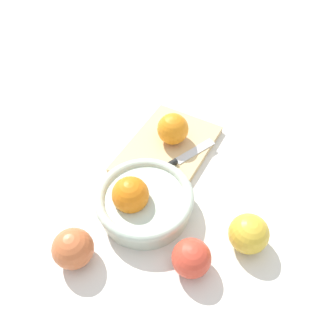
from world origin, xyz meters
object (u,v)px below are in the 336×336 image
at_px(apple_front_left_2, 191,258).
at_px(apple_back_left, 73,248).
at_px(orange_on_board, 173,129).
at_px(cutting_board, 168,149).
at_px(knife, 180,159).
at_px(bowl, 143,201).
at_px(apple_front_left, 249,234).

distance_m(apple_front_left_2, apple_back_left, 0.22).
xyz_separation_m(orange_on_board, apple_back_left, (-0.34, 0.10, -0.02)).
xyz_separation_m(cutting_board, knife, (-0.03, -0.04, 0.01)).
xyz_separation_m(knife, apple_back_left, (-0.28, 0.13, 0.02)).
height_order(apple_front_left_2, apple_back_left, apple_back_left).
bearing_deg(bowl, orange_on_board, -2.77).
distance_m(cutting_board, knife, 0.05).
xyz_separation_m(cutting_board, orange_on_board, (0.03, -0.01, 0.05)).
bearing_deg(knife, apple_back_left, 154.43).
height_order(bowl, cutting_board, bowl).
bearing_deg(bowl, cutting_board, -1.24).
xyz_separation_m(knife, apple_front_left, (-0.16, -0.17, 0.02)).
height_order(orange_on_board, apple_front_left, orange_on_board).
distance_m(bowl, cutting_board, 0.18).
distance_m(cutting_board, apple_front_left_2, 0.30).
relative_size(orange_on_board, apple_front_left_2, 1.02).
bearing_deg(apple_front_left_2, orange_on_board, 21.13).
distance_m(bowl, apple_back_left, 0.16).
relative_size(cutting_board, apple_back_left, 3.31).
xyz_separation_m(bowl, knife, (0.14, -0.04, -0.01)).
bearing_deg(apple_front_left_2, cutting_board, 23.96).
relative_size(cutting_board, orange_on_board, 3.41).
relative_size(orange_on_board, apple_front_left, 0.96).
height_order(knife, apple_back_left, apple_back_left).
bearing_deg(apple_back_left, bowl, -33.32).
height_order(knife, apple_front_left, apple_front_left).
relative_size(cutting_board, apple_front_left, 3.29).
height_order(cutting_board, apple_front_left, apple_front_left).
xyz_separation_m(orange_on_board, knife, (-0.06, -0.03, -0.03)).
bearing_deg(knife, apple_front_left, -132.67).
height_order(orange_on_board, apple_back_left, orange_on_board).
height_order(bowl, apple_front_left, bowl).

